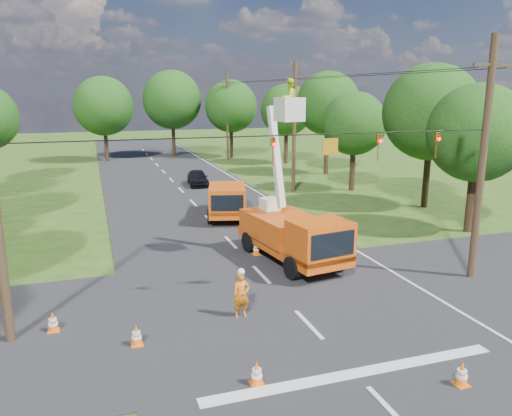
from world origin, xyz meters
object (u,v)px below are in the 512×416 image
object	(u,v)px
traffic_cone_2	(256,248)
tree_far_a	(104,106)
traffic_cone_3	(268,228)
pole_right_far	(227,115)
tree_right_c	(354,124)
pole_right_near	(483,159)
tree_right_b	(431,112)
traffic_cone_1	(462,374)
tree_right_e	(286,110)
bucket_truck	(293,226)
tree_right_a	(477,133)
traffic_cone_7	(268,206)
traffic_cone_5	(53,322)
tree_far_b	(172,100)
tree_far_c	(231,106)
distant_car	(198,178)
pole_right_mid	(294,127)
second_truck	(227,199)
tree_right_d	(328,104)
ground_worker	(241,295)
traffic_cone_0	(257,373)

from	to	relation	value
traffic_cone_2	tree_far_a	distance (m)	38.19
traffic_cone_3	pole_right_far	size ratio (longest dim) A/B	0.07
tree_right_c	pole_right_near	bearing A→B (deg)	-103.89
traffic_cone_3	tree_right_b	xyz separation A→B (m)	(12.59, 3.13, 6.08)
pole_right_near	pole_right_far	xyz separation A→B (m)	(0.00, 40.00, 0.00)
traffic_cone_1	tree_right_e	size ratio (longest dim) A/B	0.08
traffic_cone_3	tree_right_c	xyz separation A→B (m)	(10.79, 10.13, 4.95)
tree_right_b	tree_far_a	bearing A→B (deg)	122.83
bucket_truck	tree_right_a	xyz separation A→B (m)	(11.52, 1.77, 3.81)
traffic_cone_7	pole_right_far	distance (m)	26.63
traffic_cone_7	tree_far_a	xyz separation A→B (m)	(-9.28, 28.86, 5.83)
bucket_truck	traffic_cone_5	size ratio (longest dim) A/B	11.76
traffic_cone_3	tree_far_b	xyz separation A→B (m)	(0.59, 36.13, 6.45)
traffic_cone_7	tree_right_b	world-z (taller)	tree_right_b
tree_far_c	distant_car	bearing A→B (deg)	-114.25
traffic_cone_7	pole_right_mid	distance (m)	8.64
traffic_cone_2	pole_right_mid	bearing A→B (deg)	61.30
traffic_cone_3	pole_right_mid	size ratio (longest dim) A/B	0.07
second_truck	traffic_cone_1	xyz separation A→B (m)	(1.17, -20.00, -0.80)
traffic_cone_3	pole_right_mid	world-z (taller)	pole_right_mid
distant_car	traffic_cone_3	distance (m)	15.97
tree_right_d	pole_right_far	bearing A→B (deg)	115.86
second_truck	pole_right_near	xyz separation A→B (m)	(7.21, -13.42, 3.95)
traffic_cone_5	pole_right_near	xyz separation A→B (m)	(16.74, -0.24, 4.75)
traffic_cone_1	tree_right_a	distance (m)	17.53
pole_right_far	tree_right_d	size ratio (longest dim) A/B	1.03
traffic_cone_7	pole_right_near	xyz separation A→B (m)	(4.22, -14.14, 4.75)
traffic_cone_2	traffic_cone_5	distance (m)	10.43
traffic_cone_2	tree_far_c	distance (m)	37.81
tree_right_b	pole_right_near	bearing A→B (deg)	-118.44
tree_right_c	traffic_cone_1	bearing A→B (deg)	-112.79
traffic_cone_3	tree_far_b	bearing A→B (deg)	89.07
traffic_cone_2	tree_far_a	xyz separation A→B (m)	(-5.66, 37.32, 5.83)
distant_car	traffic_cone_3	size ratio (longest dim) A/B	5.47
traffic_cone_3	tree_right_b	bearing A→B (deg)	13.96
tree_right_d	tree_right_e	xyz separation A→B (m)	(-1.00, 8.00, -0.87)
tree_far_a	traffic_cone_5	bearing A→B (deg)	-94.33
ground_worker	tree_right_b	xyz separation A→B (m)	(16.99, 12.66, 5.59)
bucket_truck	tree_right_b	xyz separation A→B (m)	(13.02, 7.77, 4.69)
traffic_cone_1	traffic_cone_5	size ratio (longest dim) A/B	1.00
pole_right_mid	pole_right_far	world-z (taller)	same
traffic_cone_3	tree_far_b	size ratio (longest dim) A/B	0.07
ground_worker	tree_right_a	bearing A→B (deg)	21.75
tree_right_d	tree_far_b	bearing A→B (deg)	123.25
distant_car	tree_right_a	distance (m)	22.72
second_truck	tree_far_c	world-z (taller)	tree_far_c
bucket_truck	traffic_cone_2	size ratio (longest dim) A/B	11.76
traffic_cone_5	tree_far_a	bearing A→B (deg)	85.67
bucket_truck	traffic_cone_0	xyz separation A→B (m)	(-4.77, -9.03, -1.39)
tree_right_d	tree_far_b	world-z (taller)	tree_far_b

